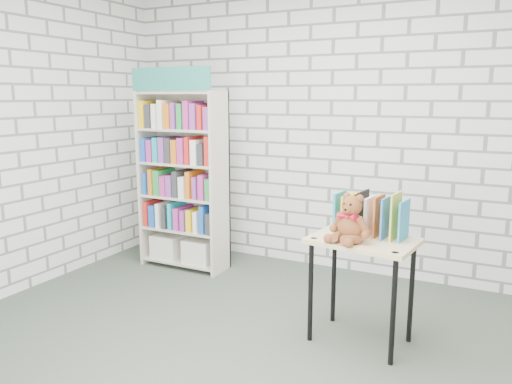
% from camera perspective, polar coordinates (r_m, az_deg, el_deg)
% --- Properties ---
extents(ground, '(4.50, 4.50, 0.00)m').
position_cam_1_polar(ground, '(3.59, -2.68, -17.90)').
color(ground, '#3D483C').
rests_on(ground, ground).
extents(room_shell, '(4.52, 4.02, 2.81)m').
position_cam_1_polar(room_shell, '(3.15, -2.97, 11.86)').
color(room_shell, silver).
rests_on(room_shell, ground).
extents(bookshelf, '(0.89, 0.35, 2.00)m').
position_cam_1_polar(bookshelf, '(5.07, -8.31, 1.49)').
color(bookshelf, beige).
rests_on(bookshelf, ground).
extents(display_table, '(0.76, 0.58, 0.76)m').
position_cam_1_polar(display_table, '(3.57, 12.07, -6.88)').
color(display_table, '#D5BB80').
rests_on(display_table, ground).
extents(table_books, '(0.52, 0.28, 0.29)m').
position_cam_1_polar(table_books, '(3.61, 12.92, -2.56)').
color(table_books, teal).
rests_on(table_books, display_table).
extents(teddy_bear, '(0.30, 0.29, 0.33)m').
position_cam_1_polar(teddy_bear, '(3.43, 10.71, -3.44)').
color(teddy_bear, maroon).
rests_on(teddy_bear, display_table).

